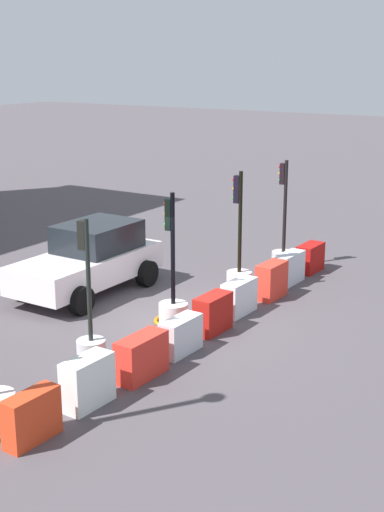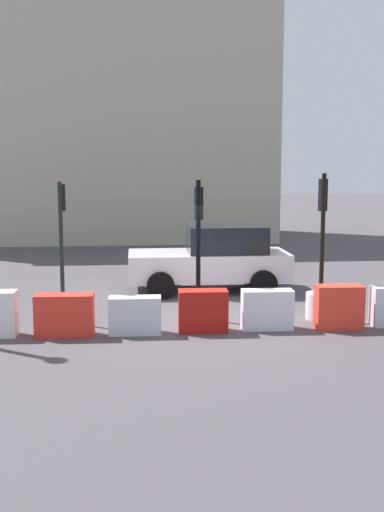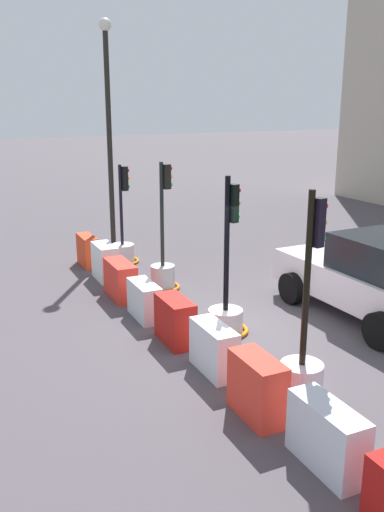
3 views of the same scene
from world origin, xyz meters
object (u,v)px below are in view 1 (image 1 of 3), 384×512
(construction_barrier_1, at_px, (88,382))
(construction_barrier_4, at_px, (213,314))
(construction_barrier_5, at_px, (239,297))
(traffic_light_3, at_px, (239,272))
(car_white_van, at_px, (90,259))
(traffic_light_4, at_px, (283,248))
(construction_barrier_6, at_px, (271,281))
(traffic_light_1, at_px, (91,344))
(construction_barrier_2, at_px, (142,357))
(construction_barrier_7, at_px, (289,268))
(construction_barrier_8, at_px, (310,258))
(construction_barrier_0, at_px, (32,417))
(construction_barrier_3, at_px, (181,336))
(traffic_light_2, at_px, (173,303))

(construction_barrier_1, relative_size, construction_barrier_4, 1.00)
(construction_barrier_5, bearing_deg, construction_barrier_4, -177.22)
(traffic_light_3, bearing_deg, car_white_van, 119.94)
(traffic_light_4, xyz_separation_m, construction_barrier_6, (-2.72, -0.95, -0.09))
(construction_barrier_5, bearing_deg, construction_barrier_6, -5.17)
(construction_barrier_5, bearing_deg, traffic_light_1, 166.62)
(construction_barrier_2, height_order, construction_barrier_4, construction_barrier_4)
(construction_barrier_2, distance_m, construction_barrier_4, 2.77)
(traffic_light_4, relative_size, construction_barrier_5, 2.92)
(construction_barrier_7, relative_size, construction_barrier_8, 1.14)
(construction_barrier_7, bearing_deg, traffic_light_1, 171.80)
(construction_barrier_0, height_order, car_white_van, car_white_van)
(traffic_light_1, distance_m, construction_barrier_6, 5.84)
(construction_barrier_2, relative_size, car_white_van, 0.27)
(construction_barrier_2, bearing_deg, construction_barrier_4, 1.09)
(construction_barrier_0, bearing_deg, construction_barrier_5, 0.19)
(construction_barrier_4, bearing_deg, construction_barrier_8, 0.18)
(traffic_light_1, height_order, construction_barrier_0, traffic_light_1)
(construction_barrier_7, bearing_deg, traffic_light_3, 152.44)
(construction_barrier_0, relative_size, car_white_van, 0.24)
(construction_barrier_1, height_order, construction_barrier_3, construction_barrier_1)
(construction_barrier_4, relative_size, construction_barrier_8, 1.01)
(construction_barrier_2, bearing_deg, construction_barrier_0, 178.09)
(construction_barrier_3, height_order, construction_barrier_8, construction_barrier_8)
(traffic_light_3, bearing_deg, construction_barrier_1, -173.87)
(traffic_light_4, bearing_deg, construction_barrier_1, -175.24)
(traffic_light_2, distance_m, construction_barrier_5, 1.67)
(construction_barrier_0, distance_m, construction_barrier_7, 9.77)
(traffic_light_4, xyz_separation_m, construction_barrier_8, (-0.04, -0.86, -0.15))
(construction_barrier_3, bearing_deg, traffic_light_1, 143.88)
(traffic_light_4, relative_size, construction_barrier_2, 2.69)
(construction_barrier_3, bearing_deg, traffic_light_3, 11.81)
(construction_barrier_1, xyz_separation_m, construction_barrier_8, (9.71, -0.05, -0.05))
(construction_barrier_2, relative_size, construction_barrier_7, 1.02)
(construction_barrier_4, distance_m, construction_barrier_8, 5.50)
(construction_barrier_0, bearing_deg, construction_barrier_4, -0.43)
(construction_barrier_6, relative_size, car_white_van, 0.23)
(construction_barrier_8, bearing_deg, car_white_van, 138.70)
(construction_barrier_8, bearing_deg, construction_barrier_1, 179.69)
(construction_barrier_8, relative_size, car_white_van, 0.23)
(traffic_light_4, distance_m, construction_barrier_8, 0.88)
(construction_barrier_2, xyz_separation_m, car_white_van, (3.54, 4.23, 0.46))
(construction_barrier_3, xyz_separation_m, construction_barrier_4, (1.38, 0.04, 0.05))
(traffic_light_2, xyz_separation_m, construction_barrier_0, (-5.64, -1.04, -0.05))
(construction_barrier_1, bearing_deg, construction_barrier_2, -4.88)
(construction_barrier_1, bearing_deg, traffic_light_2, 13.43)
(traffic_light_1, xyz_separation_m, traffic_light_3, (5.62, -0.26, 0.10))
(construction_barrier_2, distance_m, construction_barrier_6, 5.59)
(car_white_van, bearing_deg, traffic_light_2, -103.65)
(construction_barrier_2, xyz_separation_m, construction_barrier_7, (6.92, 0.11, -0.00))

